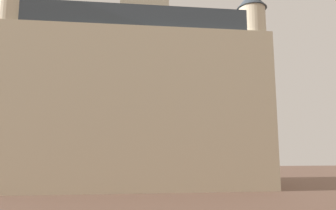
% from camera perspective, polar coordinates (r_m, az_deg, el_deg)
% --- Properties ---
extents(landmark_building, '(27.56, 12.59, 33.14)m').
position_cam_1_polar(landmark_building, '(34.33, -5.92, 1.78)').
color(landmark_building, beige).
rests_on(landmark_building, ground_plane).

